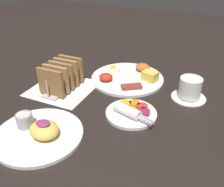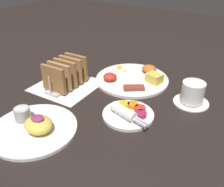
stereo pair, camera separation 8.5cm
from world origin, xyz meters
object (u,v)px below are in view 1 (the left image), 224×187
object	(u,v)px
plate_condiments	(131,112)
toast_rack	(61,76)
plate_foreground	(39,132)
plate_breakfast	(129,77)
coffee_cup	(190,89)

from	to	relation	value
plate_condiments	toast_rack	distance (m)	0.30
plate_condiments	plate_foreground	world-z (taller)	plate_foreground
plate_breakfast	coffee_cup	size ratio (longest dim) A/B	2.40
plate_breakfast	plate_foreground	distance (m)	0.44
plate_breakfast	plate_condiments	xyz separation A→B (m)	(0.10, -0.23, 0.00)
toast_rack	coffee_cup	world-z (taller)	toast_rack
coffee_cup	plate_condiments	bearing A→B (deg)	-129.34
plate_foreground	toast_rack	distance (m)	0.27
plate_breakfast	plate_foreground	world-z (taller)	plate_foreground
plate_condiments	plate_foreground	xyz separation A→B (m)	(-0.20, -0.20, 0.00)
toast_rack	coffee_cup	bearing A→B (deg)	16.08
plate_foreground	coffee_cup	distance (m)	0.52
plate_condiments	plate_foreground	size ratio (longest dim) A/B	0.68
plate_breakfast	coffee_cup	world-z (taller)	coffee_cup
plate_breakfast	plate_foreground	bearing A→B (deg)	-103.42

